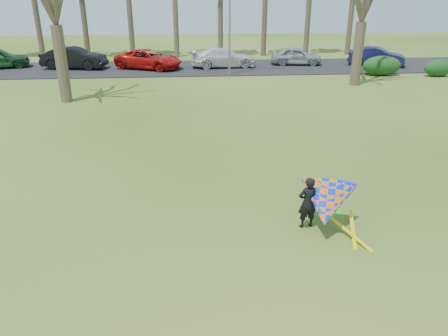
{
  "coord_description": "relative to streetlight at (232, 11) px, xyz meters",
  "views": [
    {
      "loc": [
        -0.97,
        -10.15,
        6.29
      ],
      "look_at": [
        0.0,
        2.0,
        1.1
      ],
      "focal_mm": 35.0,
      "sensor_mm": 36.0,
      "label": 1
    }
  ],
  "objects": [
    {
      "name": "car_1",
      "position": [
        -12.04,
        3.3,
        -3.59
      ],
      "size": [
        5.2,
        2.57,
        1.64
      ],
      "primitive_type": "imported",
      "rotation": [
        0.0,
        0.0,
        1.4
      ],
      "color": "black",
      "rests_on": "parking_strip"
    },
    {
      "name": "parking_strip",
      "position": [
        -2.16,
        3.0,
        -4.43
      ],
      "size": [
        46.0,
        7.0,
        0.06
      ],
      "primitive_type": "cube",
      "color": "black",
      "rests_on": "ground"
    },
    {
      "name": "car_4",
      "position": [
        5.66,
        3.67,
        -3.7
      ],
      "size": [
        4.31,
        2.2,
        1.4
      ],
      "primitive_type": "imported",
      "rotation": [
        0.0,
        0.0,
        1.43
      ],
      "color": "#91959E",
      "rests_on": "parking_strip"
    },
    {
      "name": "hedge_far",
      "position": [
        14.87,
        -1.71,
        -3.86
      ],
      "size": [
        2.18,
        1.03,
        1.21
      ],
      "primitive_type": "ellipsoid",
      "color": "#153B18",
      "rests_on": "ground"
    },
    {
      "name": "hedge_near",
      "position": [
        10.9,
        -1.03,
        -3.75
      ],
      "size": [
        2.84,
        1.29,
        1.42
      ],
      "primitive_type": "ellipsoid",
      "color": "#173A15",
      "rests_on": "ground"
    },
    {
      "name": "streetlight",
      "position": [
        0.0,
        0.0,
        0.0
      ],
      "size": [
        2.28,
        0.18,
        8.0
      ],
      "color": "gray",
      "rests_on": "ground"
    },
    {
      "name": "car_2",
      "position": [
        -6.24,
        2.82,
        -3.68
      ],
      "size": [
        5.76,
        4.33,
        1.45
      ],
      "primitive_type": "imported",
      "rotation": [
        0.0,
        0.0,
        1.15
      ],
      "color": "red",
      "rests_on": "parking_strip"
    },
    {
      "name": "car_5",
      "position": [
        12.04,
        2.72,
        -3.68
      ],
      "size": [
        4.66,
        3.23,
        1.46
      ],
      "primitive_type": "imported",
      "rotation": [
        0.0,
        0.0,
        1.14
      ],
      "color": "#181745",
      "rests_on": "parking_strip"
    },
    {
      "name": "ground",
      "position": [
        -2.16,
        -22.0,
        -4.46
      ],
      "size": [
        100.0,
        100.0,
        0.0
      ],
      "primitive_type": "plane",
      "color": "#1C5011",
      "rests_on": "ground"
    },
    {
      "name": "car_3",
      "position": [
        -0.37,
        3.05,
        -3.67
      ],
      "size": [
        5.23,
        2.44,
        1.48
      ],
      "primitive_type": "imported",
      "rotation": [
        0.0,
        0.0,
        1.65
      ],
      "color": "silver",
      "rests_on": "parking_strip"
    },
    {
      "name": "kite_flyer",
      "position": [
        0.41,
        -22.0,
        -3.62
      ],
      "size": [
        2.13,
        2.39,
        2.02
      ],
      "color": "black",
      "rests_on": "ground"
    }
  ]
}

